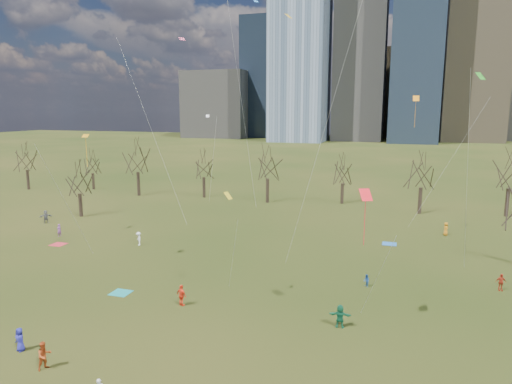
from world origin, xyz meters
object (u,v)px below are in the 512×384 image
(person_0, at_px, (20,339))
(person_4, at_px, (182,295))
(blanket_navy, at_px, (389,244))
(blanket_teal, at_px, (121,293))
(blanket_crimson, at_px, (58,244))
(person_2, at_px, (44,356))

(person_0, distance_m, person_4, 11.56)
(blanket_navy, distance_m, person_0, 38.80)
(blanket_teal, distance_m, person_0, 10.14)
(blanket_crimson, distance_m, person_2, 27.58)
(person_0, bearing_deg, blanket_teal, 103.85)
(blanket_teal, bearing_deg, blanket_navy, 45.81)
(person_0, xyz_separation_m, person_4, (6.75, 9.39, 0.08))
(blanket_crimson, height_order, person_2, person_2)
(blanket_navy, xyz_separation_m, person_2, (-18.87, -33.22, 0.86))
(blanket_crimson, height_order, person_0, person_0)
(person_2, distance_m, person_4, 11.23)
(blanket_navy, relative_size, person_4, 0.93)
(blanket_crimson, relative_size, person_2, 0.92)
(blanket_teal, relative_size, person_0, 1.02)
(person_0, height_order, person_2, person_2)
(blanket_crimson, bearing_deg, blanket_teal, -33.38)
(person_0, bearing_deg, person_2, -4.33)
(blanket_teal, bearing_deg, person_0, -93.63)
(blanket_teal, xyz_separation_m, person_0, (-0.64, -10.09, 0.77))
(blanket_navy, bearing_deg, blanket_crimson, -161.84)
(blanket_teal, height_order, blanket_crimson, same)
(blanket_teal, height_order, blanket_navy, same)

